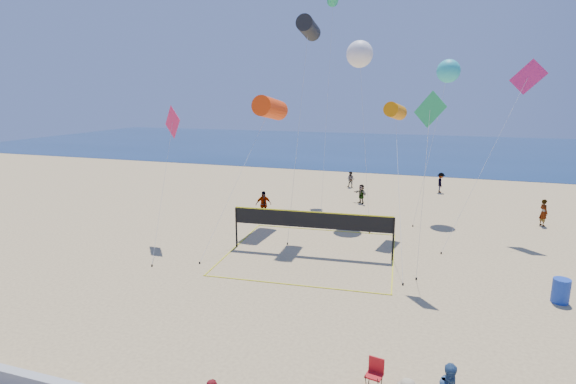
% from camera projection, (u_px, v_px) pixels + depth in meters
% --- Properties ---
extents(ground, '(120.00, 120.00, 0.00)m').
position_uv_depth(ground, '(271.00, 374.00, 13.90)').
color(ground, '#D7BA79').
rests_on(ground, ground).
extents(ocean, '(140.00, 50.00, 0.03)m').
position_uv_depth(ocean, '(407.00, 148.00, 71.38)').
color(ocean, '#10294D').
rests_on(ocean, ground).
extents(far_person_0, '(1.17, 1.04, 1.91)m').
position_uv_depth(far_person_0, '(263.00, 205.00, 31.21)').
color(far_person_0, gray).
rests_on(far_person_0, ground).
extents(far_person_1, '(1.34, 1.29, 1.52)m').
position_uv_depth(far_person_1, '(361.00, 194.00, 35.42)').
color(far_person_1, gray).
rests_on(far_person_1, ground).
extents(far_person_2, '(0.67, 0.77, 1.78)m').
position_uv_depth(far_person_2, '(543.00, 213.00, 29.35)').
color(far_person_2, gray).
rests_on(far_person_2, ground).
extents(far_person_3, '(0.80, 0.67, 1.48)m').
position_uv_depth(far_person_3, '(351.00, 180.00, 41.41)').
color(far_person_3, gray).
rests_on(far_person_3, ground).
extents(far_person_4, '(0.67, 1.14, 1.75)m').
position_uv_depth(far_person_4, '(441.00, 183.00, 39.28)').
color(far_person_4, gray).
rests_on(far_person_4, ground).
extents(camp_chair, '(0.54, 0.65, 0.97)m').
position_uv_depth(camp_chair, '(375.00, 371.00, 13.26)').
color(camp_chair, red).
rests_on(camp_chair, ground).
extents(trash_barrel, '(0.81, 0.81, 1.03)m').
position_uv_depth(trash_barrel, '(561.00, 291.00, 18.58)').
color(trash_barrel, '#1B3EAF').
rests_on(trash_barrel, ground).
extents(volleyball_net, '(9.45, 9.31, 2.36)m').
position_uv_depth(volleyball_net, '(312.00, 225.00, 24.11)').
color(volleyball_net, black).
rests_on(volleyball_net, ground).
extents(kite_0, '(1.63, 9.74, 8.44)m').
position_uv_depth(kite_0, '(270.00, 108.00, 28.55)').
color(kite_0, '#FE3E0A').
rests_on(kite_0, ground).
extents(kite_1, '(1.09, 4.62, 12.92)m').
position_uv_depth(kite_1, '(308.00, 28.00, 26.31)').
color(kite_1, black).
rests_on(kite_1, ground).
extents(kite_2, '(2.11, 9.22, 8.06)m').
position_uv_depth(kite_2, '(395.00, 111.00, 26.67)').
color(kite_2, orange).
rests_on(kite_2, ground).
extents(kite_3, '(2.19, 5.21, 7.87)m').
position_uv_depth(kite_3, '(172.00, 127.00, 25.66)').
color(kite_3, '#E01D58').
rests_on(kite_3, ground).
extents(kite_4, '(1.42, 1.17, 8.64)m').
position_uv_depth(kite_4, '(429.00, 118.00, 19.92)').
color(kite_4, '#20A05A').
rests_on(kite_4, ground).
extents(kite_5, '(5.20, 6.07, 10.48)m').
position_uv_depth(kite_5, '(525.00, 83.00, 26.14)').
color(kite_5, '#BC2070').
rests_on(kite_5, ground).
extents(kite_6, '(2.73, 4.93, 11.94)m').
position_uv_depth(kite_6, '(360.00, 54.00, 29.68)').
color(kite_6, white).
rests_on(kite_6, ground).
extents(kite_7, '(2.55, 5.09, 10.78)m').
position_uv_depth(kite_7, '(448.00, 71.00, 30.48)').
color(kite_7, '#2FC2C6').
rests_on(kite_7, ground).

